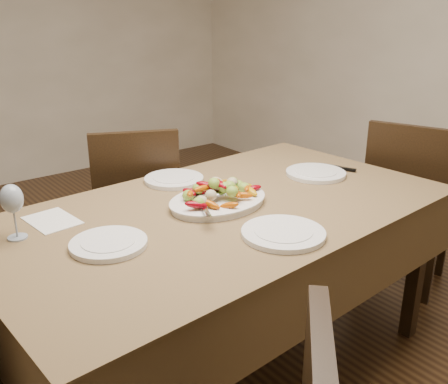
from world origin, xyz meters
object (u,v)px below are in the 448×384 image
(wine_glass, at_px, (13,210))
(chair_far, at_px, (136,211))
(plate_far, at_px, (174,179))
(plate_right, at_px, (316,173))
(plate_near, at_px, (283,233))
(dining_table, at_px, (224,290))
(plate_left, at_px, (109,244))
(serving_platter, at_px, (218,202))
(chair_right, at_px, (410,203))

(wine_glass, bearing_deg, chair_far, 37.64)
(plate_far, bearing_deg, chair_far, 87.48)
(plate_right, relative_size, plate_near, 0.96)
(dining_table, bearing_deg, plate_far, 88.02)
(plate_near, bearing_deg, plate_right, 32.88)
(dining_table, distance_m, chair_far, 0.80)
(dining_table, relative_size, plate_left, 7.27)
(chair_far, relative_size, wine_glass, 4.64)
(serving_platter, xyz_separation_m, wine_glass, (-0.72, 0.18, 0.09))
(chair_right, distance_m, wine_glass, 2.05)
(chair_far, relative_size, plate_right, 3.43)
(dining_table, xyz_separation_m, plate_right, (0.58, 0.04, 0.39))
(chair_right, height_order, wine_glass, wine_glass)
(dining_table, height_order, chair_far, chair_far)
(dining_table, xyz_separation_m, chair_far, (0.03, 0.80, 0.10))
(plate_left, height_order, plate_far, same)
(plate_far, bearing_deg, plate_near, -91.50)
(serving_platter, bearing_deg, dining_table, -75.77)
(plate_left, xyz_separation_m, plate_right, (1.09, 0.08, 0.00))
(chair_right, relative_size, plate_near, 3.29)
(chair_right, relative_size, plate_left, 3.75)
(chair_right, height_order, plate_far, chair_right)
(chair_far, bearing_deg, plate_right, 151.05)
(chair_far, xyz_separation_m, plate_right, (0.55, -0.75, 0.29))
(plate_near, bearing_deg, wine_glass, 142.88)
(chair_far, height_order, chair_right, same)
(dining_table, xyz_separation_m, plate_left, (-0.51, -0.04, 0.39))
(serving_platter, height_order, plate_far, serving_platter)
(chair_far, bearing_deg, plate_left, 81.78)
(plate_right, bearing_deg, plate_far, 149.32)
(serving_platter, distance_m, plate_right, 0.59)
(chair_far, xyz_separation_m, chair_right, (1.24, -0.84, 0.00))
(chair_right, relative_size, serving_platter, 2.34)
(chair_far, bearing_deg, serving_platter, 111.98)
(dining_table, relative_size, plate_right, 6.65)
(dining_table, relative_size, plate_far, 6.95)
(chair_far, relative_size, plate_left, 3.75)
(dining_table, bearing_deg, plate_left, -175.75)
(plate_left, bearing_deg, plate_far, 38.60)
(wine_glass, bearing_deg, plate_left, -49.15)
(plate_right, distance_m, plate_near, 0.70)
(plate_left, bearing_deg, plate_near, -30.41)
(plate_near, xyz_separation_m, wine_glass, (-0.72, 0.55, 0.09))
(chair_right, height_order, plate_right, chair_right)
(chair_right, xyz_separation_m, plate_far, (-1.26, 0.43, 0.29))
(chair_far, relative_size, plate_far, 3.59)
(wine_glass, bearing_deg, plate_far, 12.95)
(plate_right, xyz_separation_m, wine_glass, (-1.31, 0.17, 0.09))
(serving_platter, distance_m, plate_far, 0.35)
(chair_far, bearing_deg, wine_glass, 62.51)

